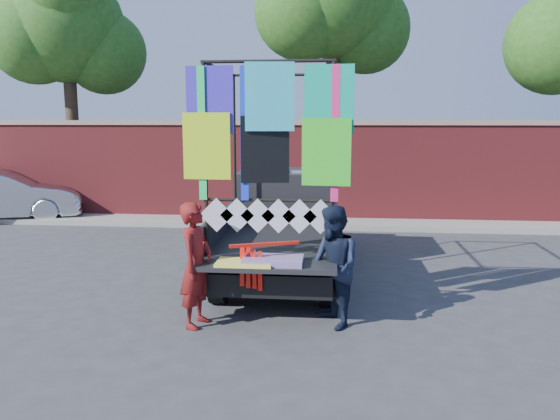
# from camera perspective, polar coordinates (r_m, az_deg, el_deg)

# --- Properties ---
(ground) EXTENTS (90.00, 90.00, 0.00)m
(ground) POSITION_cam_1_polar(r_m,az_deg,el_deg) (7.69, -2.76, -10.53)
(ground) COLOR #38383A
(ground) RESTS_ON ground
(brick_wall) EXTENTS (30.00, 0.45, 2.61)m
(brick_wall) POSITION_cam_1_polar(r_m,az_deg,el_deg) (14.25, 1.30, 4.18)
(brick_wall) COLOR maroon
(brick_wall) RESTS_ON ground
(curb) EXTENTS (30.00, 1.20, 0.12)m
(curb) POSITION_cam_1_polar(r_m,az_deg,el_deg) (13.73, 1.06, -1.35)
(curb) COLOR gray
(curb) RESTS_ON ground
(tree_left) EXTENTS (4.20, 3.30, 7.05)m
(tree_left) POSITION_cam_1_polar(r_m,az_deg,el_deg) (17.21, -21.45, 17.11)
(tree_left) COLOR #38281C
(tree_left) RESTS_ON ground
(tree_mid) EXTENTS (4.20, 3.30, 7.73)m
(tree_mid) POSITION_cam_1_polar(r_m,az_deg,el_deg) (15.57, 5.71, 20.75)
(tree_mid) COLOR #38281C
(tree_mid) RESTS_ON ground
(pickup_truck) EXTENTS (2.13, 5.35, 3.36)m
(pickup_truck) POSITION_cam_1_polar(r_m,az_deg,el_deg) (9.78, 0.61, -1.05)
(pickup_truck) COLOR black
(pickup_truck) RESTS_ON ground
(sedan) EXTENTS (4.27, 2.73, 1.33)m
(sedan) POSITION_cam_1_polar(r_m,az_deg,el_deg) (15.99, -27.15, 1.34)
(sedan) COLOR #B8BBC0
(sedan) RESTS_ON ground
(woman) EXTENTS (0.48, 0.64, 1.61)m
(woman) POSITION_cam_1_polar(r_m,az_deg,el_deg) (7.03, -8.75, -5.67)
(woman) COLOR maroon
(woman) RESTS_ON ground
(man) EXTENTS (0.85, 0.94, 1.56)m
(man) POSITION_cam_1_polar(r_m,az_deg,el_deg) (6.97, 5.59, -5.93)
(man) COLOR #131C31
(man) RESTS_ON ground
(streamer_bundle) EXTENTS (0.86, 0.36, 0.62)m
(streamer_bundle) POSITION_cam_1_polar(r_m,az_deg,el_deg) (6.93, -2.45, -5.08)
(streamer_bundle) COLOR red
(streamer_bundle) RESTS_ON ground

